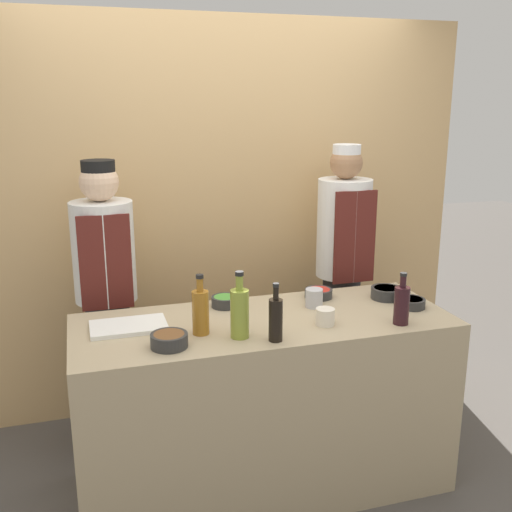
# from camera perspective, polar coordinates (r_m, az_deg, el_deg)

# --- Properties ---
(ground_plane) EXTENTS (14.00, 14.00, 0.00)m
(ground_plane) POSITION_cam_1_polar(r_m,az_deg,el_deg) (3.31, 0.74, -20.74)
(ground_plane) COLOR #4C4742
(cabinet_wall) EXTENTS (3.20, 0.18, 2.40)m
(cabinet_wall) POSITION_cam_1_polar(r_m,az_deg,el_deg) (3.78, -4.01, 3.71)
(cabinet_wall) COLOR tan
(cabinet_wall) RESTS_ON ground_plane
(counter) EXTENTS (1.81, 0.69, 0.90)m
(counter) POSITION_cam_1_polar(r_m,az_deg,el_deg) (3.07, 0.77, -13.92)
(counter) COLOR tan
(counter) RESTS_ON ground_plane
(sauce_bowl_green) EXTENTS (0.14, 0.14, 0.05)m
(sauce_bowl_green) POSITION_cam_1_polar(r_m,az_deg,el_deg) (3.05, -2.95, -4.30)
(sauce_bowl_green) COLOR #2D2D2D
(sauce_bowl_green) RESTS_ON counter
(sauce_bowl_yellow) EXTENTS (0.14, 0.14, 0.05)m
(sauce_bowl_yellow) POSITION_cam_1_polar(r_m,az_deg,el_deg) (3.14, 14.53, -4.30)
(sauce_bowl_yellow) COLOR #2D2D2D
(sauce_bowl_yellow) RESTS_ON counter
(sauce_bowl_red) EXTENTS (0.15, 0.15, 0.05)m
(sauce_bowl_red) POSITION_cam_1_polar(r_m,az_deg,el_deg) (3.20, 5.98, -3.50)
(sauce_bowl_red) COLOR #2D2D2D
(sauce_bowl_red) RESTS_ON counter
(sauce_bowl_orange) EXTENTS (0.16, 0.16, 0.06)m
(sauce_bowl_orange) POSITION_cam_1_polar(r_m,az_deg,el_deg) (3.24, 12.30, -3.40)
(sauce_bowl_orange) COLOR #2D2D2D
(sauce_bowl_orange) RESTS_ON counter
(sauce_bowl_brown) EXTENTS (0.16, 0.16, 0.06)m
(sauce_bowl_brown) POSITION_cam_1_polar(r_m,az_deg,el_deg) (2.60, -8.27, -7.88)
(sauce_bowl_brown) COLOR #2D2D2D
(sauce_bowl_brown) RESTS_ON counter
(cutting_board) EXTENTS (0.35, 0.22, 0.02)m
(cutting_board) POSITION_cam_1_polar(r_m,az_deg,el_deg) (2.84, -12.04, -6.57)
(cutting_board) COLOR white
(cutting_board) RESTS_ON counter
(bottle_wine) EXTENTS (0.07, 0.07, 0.25)m
(bottle_wine) POSITION_cam_1_polar(r_m,az_deg,el_deg) (2.88, 13.70, -4.47)
(bottle_wine) COLOR black
(bottle_wine) RESTS_ON counter
(bottle_oil) EXTENTS (0.08, 0.08, 0.30)m
(bottle_oil) POSITION_cam_1_polar(r_m,az_deg,el_deg) (2.64, -1.57, -5.34)
(bottle_oil) COLOR olive
(bottle_oil) RESTS_ON counter
(bottle_amber) EXTENTS (0.08, 0.08, 0.28)m
(bottle_amber) POSITION_cam_1_polar(r_m,az_deg,el_deg) (2.69, -5.31, -5.23)
(bottle_amber) COLOR #9E661E
(bottle_amber) RESTS_ON counter
(bottle_soy) EXTENTS (0.06, 0.06, 0.26)m
(bottle_soy) POSITION_cam_1_polar(r_m,az_deg,el_deg) (2.61, 1.89, -5.97)
(bottle_soy) COLOR black
(bottle_soy) RESTS_ON counter
(cup_steel) EXTENTS (0.09, 0.09, 0.09)m
(cup_steel) POSITION_cam_1_polar(r_m,az_deg,el_deg) (3.05, 5.56, -4.00)
(cup_steel) COLOR #B7B7BC
(cup_steel) RESTS_ON counter
(cup_cream) EXTENTS (0.09, 0.09, 0.08)m
(cup_cream) POSITION_cam_1_polar(r_m,az_deg,el_deg) (2.83, 6.60, -5.76)
(cup_cream) COLOR silver
(cup_cream) RESTS_ON counter
(chef_left) EXTENTS (0.33, 0.33, 1.62)m
(chef_left) POSITION_cam_1_polar(r_m,az_deg,el_deg) (3.37, -14.04, -3.67)
(chef_left) COLOR #28282D
(chef_left) RESTS_ON ground_plane
(chef_right) EXTENTS (0.32, 0.32, 1.67)m
(chef_right) POSITION_cam_1_polar(r_m,az_deg,el_deg) (3.69, 8.23, -1.30)
(chef_right) COLOR #28282D
(chef_right) RESTS_ON ground_plane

